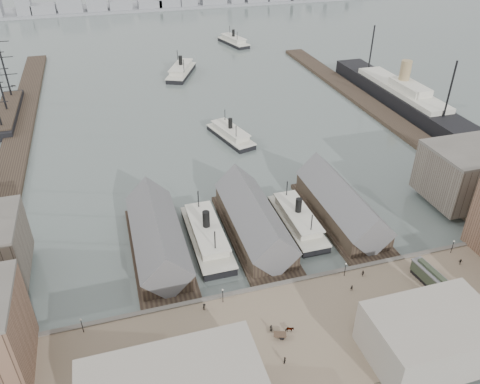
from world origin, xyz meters
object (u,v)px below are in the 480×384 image
object	(u,v)px
tram	(430,278)
horse_cart_left	(107,366)
ocean_steamer	(401,96)
horse_cart_center	(286,332)
horse_cart_right	(369,326)
ferry_docked_west	(207,235)

from	to	relation	value
tram	horse_cart_left	distance (m)	73.36
ocean_steamer	horse_cart_center	xyz separation A→B (m)	(-96.82, -108.43, -1.47)
horse_cart_center	horse_cart_right	size ratio (longest dim) A/B	1.02
ferry_docked_west	horse_cart_center	world-z (taller)	ferry_docked_west
ferry_docked_west	horse_cart_left	distance (m)	44.47
ferry_docked_west	ocean_steamer	size ratio (longest dim) A/B	0.30
tram	horse_cart_left	world-z (taller)	tram
ocean_steamer	horse_cart_center	world-z (taller)	ocean_steamer
horse_cart_left	horse_cart_center	xyz separation A→B (m)	(35.90, -2.00, -0.04)
tram	horse_cart_left	xyz separation A→B (m)	(-73.31, -2.38, -1.17)
horse_cart_left	ferry_docked_west	bearing A→B (deg)	-28.17
ferry_docked_west	ocean_steamer	distance (m)	127.13
horse_cart_center	horse_cart_left	bearing A→B (deg)	104.96
horse_cart_right	horse_cart_center	bearing A→B (deg)	54.85
ocean_steamer	horse_cart_center	bearing A→B (deg)	-131.76
ocean_steamer	horse_cart_left	size ratio (longest dim) A/B	20.55
tram	ocean_steamer	bearing A→B (deg)	54.63
tram	horse_cart_right	size ratio (longest dim) A/B	2.32
horse_cart_left	horse_cart_center	distance (m)	35.95
tram	horse_cart_left	size ratio (longest dim) A/B	2.31
tram	horse_cart_center	size ratio (longest dim) A/B	2.27
ocean_steamer	horse_cart_left	world-z (taller)	ocean_steamer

